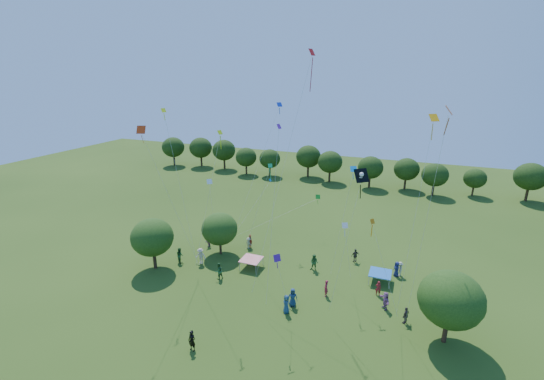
# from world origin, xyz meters

# --- Properties ---
(near_tree_west) EXTENTS (4.60, 4.60, 5.86)m
(near_tree_west) POSITION_xyz_m (-14.22, 14.35, 3.78)
(near_tree_west) COLOR #422B19
(near_tree_west) RESTS_ON ground
(near_tree_north) EXTENTS (4.28, 4.28, 5.18)m
(near_tree_north) POSITION_xyz_m (-9.08, 20.06, 3.25)
(near_tree_north) COLOR #422B19
(near_tree_north) RESTS_ON ground
(near_tree_east) EXTENTS (4.99, 4.99, 6.22)m
(near_tree_east) POSITION_xyz_m (15.33, 13.34, 3.97)
(near_tree_east) COLOR #422B19
(near_tree_east) RESTS_ON ground
(treeline) EXTENTS (88.01, 8.77, 6.77)m
(treeline) POSITION_xyz_m (-1.73, 55.43, 4.09)
(treeline) COLOR #422B19
(treeline) RESTS_ON ground
(tent_red_stripe) EXTENTS (2.20, 2.20, 1.10)m
(tent_red_stripe) POSITION_xyz_m (-4.21, 18.36, 1.04)
(tent_red_stripe) COLOR red
(tent_red_stripe) RESTS_ON ground
(tent_blue) EXTENTS (2.20, 2.20, 1.10)m
(tent_blue) POSITION_xyz_m (9.54, 20.58, 1.04)
(tent_blue) COLOR #1B5BB0
(tent_blue) RESTS_ON ground
(man_in_black) EXTENTS (0.69, 0.47, 1.77)m
(man_in_black) POSITION_xyz_m (-3.22, 5.00, 0.88)
(man_in_black) COLOR black
(man_in_black) RESTS_ON ground
(crowd_person_0) EXTENTS (1.02, 0.80, 1.82)m
(crowd_person_0) POSITION_xyz_m (2.33, 13.35, 0.91)
(crowd_person_0) COLOR navy
(crowd_person_0) RESTS_ON ground
(crowd_person_1) EXTENTS (0.59, 0.40, 1.54)m
(crowd_person_1) POSITION_xyz_m (9.61, 18.10, 0.77)
(crowd_person_1) COLOR maroon
(crowd_person_1) RESTS_ON ground
(crowd_person_2) EXTENTS (0.95, 0.53, 1.90)m
(crowd_person_2) POSITION_xyz_m (2.51, 20.39, 0.95)
(crowd_person_2) COLOR #2A5E28
(crowd_person_2) RESTS_ON ground
(crowd_person_3) EXTENTS (1.05, 0.80, 1.46)m
(crowd_person_3) POSITION_xyz_m (-6.48, 22.56, 0.73)
(crowd_person_3) COLOR #A6A385
(crowd_person_3) RESTS_ON ground
(crowd_person_4) EXTENTS (1.04, 0.95, 1.67)m
(crowd_person_4) POSITION_xyz_m (6.44, 23.92, 0.83)
(crowd_person_4) COLOR #3D3931
(crowd_person_4) RESTS_ON ground
(crowd_person_5) EXTENTS (0.97, 1.60, 1.61)m
(crowd_person_5) POSITION_xyz_m (-11.49, 21.32, 0.81)
(crowd_person_5) COLOR #8B516F
(crowd_person_5) RESTS_ON ground
(crowd_person_6) EXTENTS (0.81, 0.94, 1.69)m
(crowd_person_6) POSITION_xyz_m (11.06, 22.47, 0.84)
(crowd_person_6) COLOR navy
(crowd_person_6) RESTS_ON ground
(crowd_person_7) EXTENTS (0.56, 0.72, 1.70)m
(crowd_person_7) POSITION_xyz_m (4.86, 16.06, 0.85)
(crowd_person_7) COLOR maroon
(crowd_person_7) RESTS_ON ground
(crowd_person_8) EXTENTS (0.84, 1.02, 1.82)m
(crowd_person_8) POSITION_xyz_m (-6.47, 15.01, 0.91)
(crowd_person_8) COLOR #245527
(crowd_person_8) RESTS_ON ground
(crowd_person_9) EXTENTS (0.66, 1.14, 1.64)m
(crowd_person_9) POSITION_xyz_m (11.39, 22.65, 0.82)
(crowd_person_9) COLOR #AAA688
(crowd_person_9) RESTS_ON ground
(crowd_person_10) EXTENTS (0.81, 1.03, 1.59)m
(crowd_person_10) POSITION_xyz_m (12.30, 14.59, 0.80)
(crowd_person_10) COLOR #413534
(crowd_person_10) RESTS_ON ground
(crowd_person_11) EXTENTS (1.34, 1.66, 1.72)m
(crowd_person_11) POSITION_xyz_m (10.45, 16.09, 0.86)
(crowd_person_11) COLOR #8F538B
(crowd_person_11) RESTS_ON ground
(crowd_person_12) EXTENTS (0.80, 1.00, 1.79)m
(crowd_person_12) POSITION_xyz_m (2.10, 12.20, 0.89)
(crowd_person_12) COLOR navy
(crowd_person_12) RESTS_ON ground
(crowd_person_13) EXTENTS (0.77, 0.68, 1.75)m
(crowd_person_13) POSITION_xyz_m (-6.40, 22.84, 0.87)
(crowd_person_13) COLOR maroon
(crowd_person_13) RESTS_ON ground
(crowd_person_14) EXTENTS (1.01, 0.87, 1.80)m
(crowd_person_14) POSITION_xyz_m (-12.41, 16.52, 0.90)
(crowd_person_14) COLOR #255725
(crowd_person_14) RESTS_ON ground
(crowd_person_15) EXTENTS (1.31, 0.72, 1.91)m
(crowd_person_15) POSITION_xyz_m (-10.00, 17.11, 0.95)
(crowd_person_15) COLOR #C4AF9D
(crowd_person_15) RESTS_ON ground
(pirate_kite) EXTENTS (2.49, 1.15, 12.80)m
(pirate_kite) POSITION_xyz_m (7.86, 12.05, 13.36)
(pirate_kite) COLOR black
(red_high_kite) EXTENTS (3.55, 6.81, 21.65)m
(red_high_kite) POSITION_xyz_m (1.39, 17.45, 18.43)
(red_high_kite) COLOR red
(small_kite_0) EXTENTS (1.54, 5.65, 15.47)m
(small_kite_0) POSITION_xyz_m (-9.58, 10.19, 14.03)
(small_kite_0) COLOR red
(small_kite_1) EXTENTS (2.81, 1.81, 9.08)m
(small_kite_1) POSITION_xyz_m (9.53, 12.20, 8.22)
(small_kite_1) COLOR orange
(small_kite_2) EXTENTS (4.89, 2.06, 14.92)m
(small_kite_2) POSITION_xyz_m (-5.50, 13.27, 12.20)
(small_kite_2) COLOR #BBDD13
(small_kite_3) EXTENTS (9.04, 7.22, 4.37)m
(small_kite_3) POSITION_xyz_m (-1.07, 28.55, 4.65)
(small_kite_3) COLOR #18891C
(small_kite_4) EXTENTS (4.13, 6.78, 16.10)m
(small_kite_4) POSITION_xyz_m (-5.65, 27.94, 14.03)
(small_kite_4) COLOR #1231B5
(small_kite_5) EXTENTS (0.52, 4.27, 15.42)m
(small_kite_5) POSITION_xyz_m (0.37, 13.88, 12.39)
(small_kite_5) COLOR purple
(small_kite_6) EXTENTS (0.91, 0.66, 7.59)m
(small_kite_6) POSITION_xyz_m (-10.73, 21.15, 7.76)
(small_kite_6) COLOR white
(small_kite_7) EXTENTS (1.80, 1.16, 11.22)m
(small_kite_7) POSITION_xyz_m (6.03, 19.00, 10.54)
(small_kite_7) COLOR #0D7DD0
(small_kite_8) EXTENTS (0.85, 5.09, 17.87)m
(small_kite_8) POSITION_xyz_m (12.76, 9.23, 15.57)
(small_kite_8) COLOR #C74D0B
(small_kite_9) EXTENTS (1.48, 3.96, 16.51)m
(small_kite_9) POSITION_xyz_m (12.37, 16.71, 14.98)
(small_kite_9) COLOR #F69E0C
(small_kite_10) EXTENTS (2.29, 0.94, 16.46)m
(small_kite_10) POSITION_xyz_m (-10.38, 14.17, 13.18)
(small_kite_10) COLOR #F1FF16
(small_kite_11) EXTENTS (4.41, 2.84, 11.22)m
(small_kite_11) POSITION_xyz_m (-2.37, 17.82, 9.75)
(small_kite_11) COLOR #1B9552
(small_kite_12) EXTENTS (2.80, 6.21, 6.10)m
(small_kite_12) POSITION_xyz_m (-6.72, 27.38, 5.73)
(small_kite_12) COLOR #1158B3
(small_kite_13) EXTENTS (0.88, 1.86, 6.06)m
(small_kite_13) POSITION_xyz_m (2.35, 9.41, 6.43)
(small_kite_13) COLOR #5A178C
(small_kite_14) EXTENTS (0.92, 2.23, 6.65)m
(small_kite_14) POSITION_xyz_m (6.36, 16.36, 6.83)
(small_kite_14) COLOR silver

